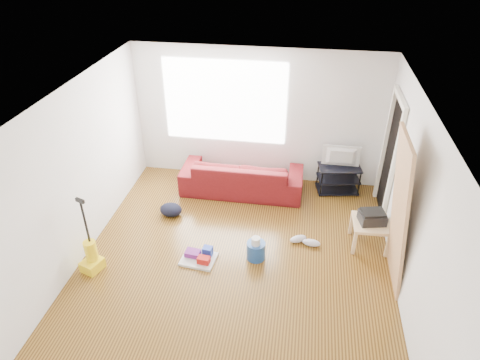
% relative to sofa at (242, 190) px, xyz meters
% --- Properties ---
extents(room, '(4.51, 5.01, 2.51)m').
position_rel_sofa_xyz_m(room, '(0.27, -1.80, 1.25)').
color(room, '#402A10').
rests_on(room, ground).
extents(sofa, '(2.18, 0.85, 0.64)m').
position_rel_sofa_xyz_m(sofa, '(0.00, 0.00, 0.00)').
color(sofa, '#520D10').
rests_on(sofa, ground).
extents(tv_stand, '(0.80, 0.55, 0.51)m').
position_rel_sofa_xyz_m(tv_stand, '(1.73, 0.27, 0.26)').
color(tv_stand, black).
rests_on(tv_stand, ground).
extents(tv, '(0.66, 0.09, 0.38)m').
position_rel_sofa_xyz_m(tv, '(1.73, 0.27, 0.70)').
color(tv, black).
rests_on(tv, tv_stand).
extents(side_table, '(0.55, 0.55, 0.43)m').
position_rel_sofa_xyz_m(side_table, '(2.15, -1.20, 0.36)').
color(side_table, '#D8BA85').
rests_on(side_table, ground).
extents(printer, '(0.43, 0.36, 0.20)m').
position_rel_sofa_xyz_m(printer, '(2.15, -1.20, 0.53)').
color(printer, black).
rests_on(printer, side_table).
extents(bucket, '(0.33, 0.33, 0.28)m').
position_rel_sofa_xyz_m(bucket, '(0.49, -1.77, 0.00)').
color(bucket, '#1C4794').
rests_on(bucket, ground).
extents(toilet_paper, '(0.13, 0.13, 0.12)m').
position_rel_sofa_xyz_m(toilet_paper, '(0.48, -1.80, 0.20)').
color(toilet_paper, silver).
rests_on(toilet_paper, bucket).
extents(cleaning_tray, '(0.53, 0.45, 0.18)m').
position_rel_sofa_xyz_m(cleaning_tray, '(-0.33, -1.95, 0.05)').
color(cleaning_tray, silver).
rests_on(cleaning_tray, ground).
extents(backpack, '(0.41, 0.34, 0.21)m').
position_rel_sofa_xyz_m(backpack, '(-1.07, -0.94, 0.00)').
color(backpack, black).
rests_on(backpack, ground).
extents(sneakers, '(0.50, 0.26, 0.11)m').
position_rel_sofa_xyz_m(sneakers, '(1.19, -1.34, 0.06)').
color(sneakers, silver).
rests_on(sneakers, ground).
extents(vacuum, '(0.33, 0.35, 1.18)m').
position_rel_sofa_xyz_m(vacuum, '(-1.80, -2.36, 0.22)').
color(vacuum, yellow).
rests_on(vacuum, ground).
extents(door_panel, '(0.27, 0.88, 2.18)m').
position_rel_sofa_xyz_m(door_panel, '(2.33, -1.87, 0.00)').
color(door_panel, tan).
rests_on(door_panel, ground).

